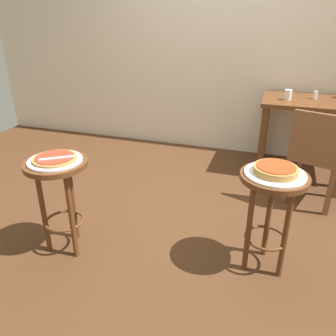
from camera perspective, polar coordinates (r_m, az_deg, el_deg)
The scene contains 13 objects.
ground_plane at distance 2.92m, azimuth 2.53°, elevation -7.94°, with size 6.00×6.00×0.00m, color #4C2D19.
back_wall at distance 4.06m, azimuth 9.85°, elevation 23.52°, with size 6.00×0.10×3.00m, color beige.
stool_foreground at distance 2.41m, azimuth -17.65°, elevation -2.66°, with size 0.41×0.41×0.69m.
serving_plate_foreground at distance 2.34m, azimuth -18.21°, elevation 1.19°, with size 0.35×0.35×0.01m, color silver.
pizza_foreground at distance 2.33m, azimuth -18.26°, elevation 1.55°, with size 0.28×0.28×0.02m.
stool_middle at distance 2.22m, azimuth 16.75°, elevation -5.05°, with size 0.41×0.41×0.69m.
serving_plate_middle at distance 2.14m, azimuth 17.33°, elevation -0.93°, with size 0.36×0.36×0.01m, color white.
pizza_middle at distance 2.13m, azimuth 17.43°, elevation -0.24°, with size 0.26×0.26×0.05m.
dining_table at distance 3.74m, azimuth 23.63°, elevation 8.34°, with size 1.09×0.63×0.77m.
cup_near_edge at distance 3.61m, azimuth 19.28°, elevation 11.39°, with size 0.07×0.07×0.10m, color silver.
condiment_shaker at distance 3.74m, azimuth 23.24°, elevation 11.06°, with size 0.04×0.04×0.08m, color white.
wooden_chair at distance 3.15m, azimuth 23.38°, elevation 2.08°, with size 0.50×0.50×0.85m.
pizza_server_knife at distance 2.30m, azimuth -17.98°, elevation 1.59°, with size 0.22×0.02×0.01m, color silver.
Camera 1 is at (0.63, -2.36, 1.59)m, focal length 36.76 mm.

